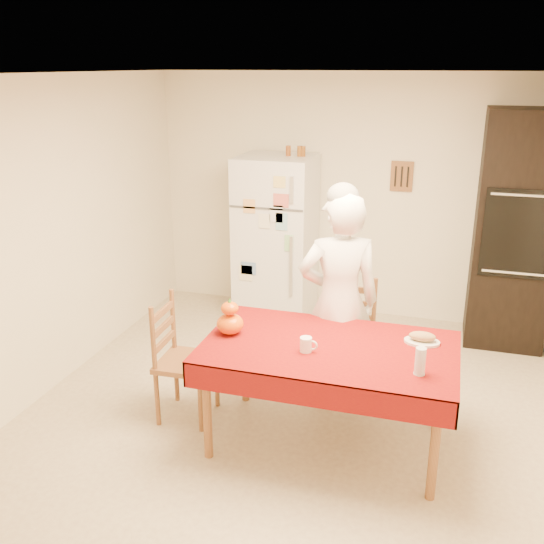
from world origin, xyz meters
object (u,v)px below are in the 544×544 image
at_px(dining_table, 329,355).
at_px(seated_woman, 339,303).
at_px(wine_glass, 420,361).
at_px(oven_cabinet, 514,231).
at_px(chair_left, 178,354).
at_px(chair_far, 349,332).
at_px(pumpkin_lower, 230,324).
at_px(bread_plate, 422,342).
at_px(coffee_mug, 306,344).
at_px(refrigerator, 276,239).

relative_size(dining_table, seated_woman, 0.99).
bearing_deg(wine_glass, oven_cabinet, 74.25).
xyz_separation_m(oven_cabinet, chair_left, (-2.43, -2.12, -0.59)).
bearing_deg(seated_woman, chair_far, -121.89).
bearing_deg(chair_left, pumpkin_lower, -99.11).
distance_m(chair_left, bread_plate, 1.77).
xyz_separation_m(chair_left, coffee_mug, (1.02, -0.17, 0.30)).
relative_size(chair_far, chair_left, 1.00).
xyz_separation_m(chair_far, wine_glass, (0.60, -1.03, 0.34)).
xyz_separation_m(refrigerator, chair_left, (-0.15, -2.07, -0.34)).
xyz_separation_m(chair_far, bread_plate, (0.59, -0.58, 0.26)).
relative_size(chair_left, bread_plate, 3.96).
relative_size(seated_woman, wine_glass, 9.71).
bearing_deg(coffee_mug, refrigerator, 111.04).
relative_size(chair_left, seated_woman, 0.56).
bearing_deg(pumpkin_lower, refrigerator, 97.72).
xyz_separation_m(dining_table, wine_glass, (0.61, -0.23, 0.16)).
bearing_deg(pumpkin_lower, chair_left, 173.33).
height_order(dining_table, seated_woman, seated_woman).
xyz_separation_m(oven_cabinet, wine_glass, (-0.68, -2.40, -0.25)).
relative_size(refrigerator, oven_cabinet, 0.77).
relative_size(oven_cabinet, wine_glass, 12.50).
height_order(refrigerator, chair_far, refrigerator).
distance_m(pumpkin_lower, wine_glass, 1.33).
bearing_deg(pumpkin_lower, oven_cabinet, 47.48).
height_order(refrigerator, dining_table, refrigerator).
bearing_deg(bread_plate, seated_woman, 152.15).
bearing_deg(oven_cabinet, coffee_mug, -121.65).
bearing_deg(oven_cabinet, pumpkin_lower, -132.52).
bearing_deg(dining_table, bread_plate, 20.64).
bearing_deg(seated_woman, refrigerator, -78.46).
distance_m(dining_table, chair_far, 0.83).
distance_m(refrigerator, dining_table, 2.35).
relative_size(dining_table, chair_far, 1.79).
xyz_separation_m(refrigerator, dining_table, (1.00, -2.12, -0.16)).
distance_m(dining_table, seated_woman, 0.59).
relative_size(chair_far, bread_plate, 3.96).
bearing_deg(chair_left, bread_plate, -86.67).
distance_m(chair_far, pumpkin_lower, 1.13).
distance_m(refrigerator, seated_woman, 1.83).
xyz_separation_m(pumpkin_lower, wine_glass, (1.32, -0.22, 0.02)).
bearing_deg(oven_cabinet, chair_far, -133.10).
bearing_deg(oven_cabinet, bread_plate, -109.49).
relative_size(seated_woman, pumpkin_lower, 8.91).
xyz_separation_m(dining_table, pumpkin_lower, (-0.71, -0.00, 0.14)).
bearing_deg(chair_far, coffee_mug, -100.83).
bearing_deg(chair_far, pumpkin_lower, -133.88).
distance_m(oven_cabinet, coffee_mug, 2.71).
height_order(oven_cabinet, seated_woman, oven_cabinet).
bearing_deg(oven_cabinet, wine_glass, -105.75).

